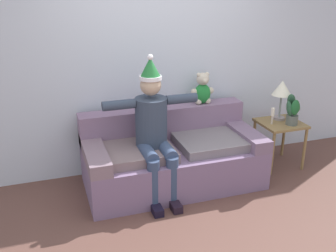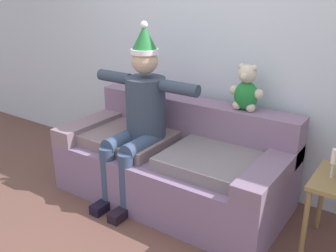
# 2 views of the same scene
# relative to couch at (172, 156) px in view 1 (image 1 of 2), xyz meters

# --- Properties ---
(ground_plane) EXTENTS (10.00, 10.00, 0.00)m
(ground_plane) POSITION_rel_couch_xyz_m (0.00, -1.00, -0.32)
(ground_plane) COLOR brown
(back_wall) EXTENTS (7.00, 0.10, 2.70)m
(back_wall) POSITION_rel_couch_xyz_m (0.00, 0.55, 1.03)
(back_wall) COLOR silver
(back_wall) RESTS_ON ground_plane
(couch) EXTENTS (1.97, 0.95, 0.82)m
(couch) POSITION_rel_couch_xyz_m (0.00, 0.00, 0.00)
(couch) COLOR slate
(couch) RESTS_ON ground_plane
(person_seated) EXTENTS (1.02, 0.77, 1.52)m
(person_seated) POSITION_rel_couch_xyz_m (-0.26, -0.16, 0.45)
(person_seated) COLOR #323D50
(person_seated) RESTS_ON ground_plane
(teddy_bear) EXTENTS (0.29, 0.17, 0.38)m
(teddy_bear) POSITION_rel_couch_xyz_m (0.49, 0.30, 0.67)
(teddy_bear) COLOR #207D33
(teddy_bear) RESTS_ON couch
(side_table) EXTENTS (0.51, 0.50, 0.57)m
(side_table) POSITION_rel_couch_xyz_m (1.42, -0.00, 0.16)
(side_table) COLOR olive
(side_table) RESTS_ON ground_plane
(table_lamp) EXTENTS (0.24, 0.24, 0.50)m
(table_lamp) POSITION_rel_couch_xyz_m (1.46, 0.10, 0.63)
(table_lamp) COLOR gray
(table_lamp) RESTS_ON side_table
(potted_plant) EXTENTS (0.19, 0.23, 0.38)m
(potted_plant) POSITION_rel_couch_xyz_m (1.49, -0.10, 0.43)
(potted_plant) COLOR #555E56
(potted_plant) RESTS_ON side_table
(candle_tall) EXTENTS (0.04, 0.04, 0.21)m
(candle_tall) POSITION_rel_couch_xyz_m (1.28, -0.02, 0.38)
(candle_tall) COLOR beige
(candle_tall) RESTS_ON side_table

